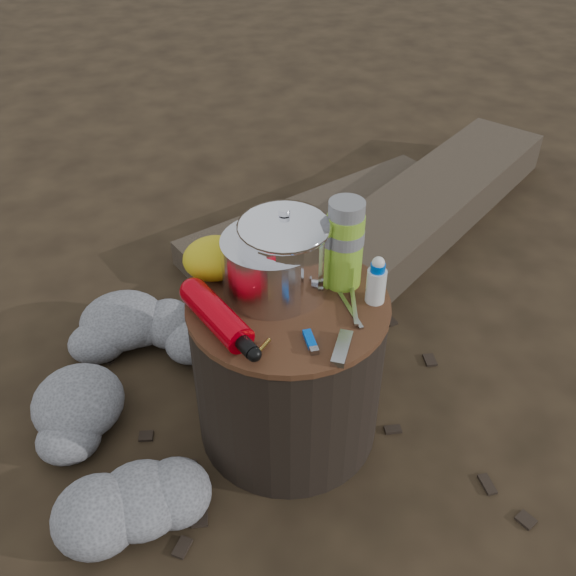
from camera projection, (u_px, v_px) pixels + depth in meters
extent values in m
plane|color=black|center=(288.00, 424.00, 1.77)|extent=(60.00, 60.00, 0.00)
cylinder|color=black|center=(288.00, 368.00, 1.64)|extent=(0.48, 0.48, 0.44)
cube|color=#3B3025|center=(403.00, 228.00, 2.42)|extent=(1.67, 1.42, 0.16)
cube|color=#3B3025|center=(315.00, 215.00, 2.54)|extent=(1.16, 0.67, 0.10)
cylinder|color=silver|center=(271.00, 265.00, 1.49)|extent=(0.23, 0.23, 0.14)
cylinder|color=white|center=(284.00, 253.00, 1.47)|extent=(0.21, 0.21, 0.21)
cylinder|color=#8CC52E|center=(344.00, 244.00, 1.49)|extent=(0.09, 0.09, 0.22)
cylinder|color=black|center=(337.00, 247.00, 1.58)|extent=(0.07, 0.07, 0.11)
ellipsoid|color=gold|center=(215.00, 258.00, 1.55)|extent=(0.15, 0.13, 0.11)
cube|color=navy|center=(281.00, 242.00, 1.59)|extent=(0.10, 0.04, 0.12)
cube|color=blue|center=(310.00, 339.00, 1.39)|extent=(0.02, 0.07, 0.01)
cube|color=#9D9DA1|center=(342.00, 348.00, 1.36)|extent=(0.07, 0.11, 0.01)
cylinder|color=silver|center=(376.00, 282.00, 1.47)|extent=(0.05, 0.05, 0.11)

